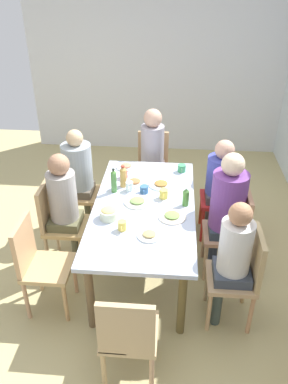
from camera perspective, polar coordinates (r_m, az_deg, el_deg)
ground_plane at (r=4.10m, az=-0.00°, el=-10.52°), size 6.93×6.93×0.00m
wall_left at (r=6.17m, az=2.40°, el=17.73°), size 0.12×4.00×2.60m
dining_table at (r=3.70m, az=-0.00°, el=-3.03°), size 1.83×0.95×0.72m
chair_0 at (r=3.82m, az=12.93°, el=-5.22°), size 0.40×0.40×0.90m
person_0 at (r=3.66m, az=12.05°, el=-1.84°), size 0.32×0.32×1.30m
chair_1 at (r=3.35m, az=14.10°, el=-11.38°), size 0.40×0.40×0.90m
person_1 at (r=3.22m, az=12.86°, el=-8.99°), size 0.30×0.30×1.18m
chair_2 at (r=4.32m, az=12.05°, el=-0.45°), size 0.40×0.40×0.90m
person_2 at (r=4.22m, az=11.11°, el=1.79°), size 0.32×0.32×1.15m
chair_3 at (r=3.93m, az=-12.53°, el=-4.00°), size 0.40×0.40×0.90m
person_3 at (r=3.79m, az=-11.57°, el=-1.44°), size 0.30×0.30×1.23m
chair_4 at (r=3.48m, az=-15.25°, el=-9.72°), size 0.40×0.40×0.90m
chair_5 at (r=4.42m, az=-10.43°, el=0.51°), size 0.40×0.40×0.90m
person_5 at (r=4.30m, az=-9.54°, el=2.95°), size 0.32×0.32×1.21m
chair_6 at (r=4.89m, az=1.27°, el=4.17°), size 0.40×0.40×0.90m
person_6 at (r=4.70m, az=1.23°, el=6.19°), size 0.30×0.30×1.25m
chair_7 at (r=2.84m, az=-2.32°, el=-20.12°), size 0.40×0.40×0.90m
plate_0 at (r=4.33m, az=-2.64°, el=3.78°), size 0.22×0.22×0.04m
plate_1 at (r=3.69m, az=-0.98°, el=-1.42°), size 0.25×0.25×0.04m
plate_2 at (r=3.27m, az=0.79°, el=-6.33°), size 0.20×0.20×0.04m
plate_3 at (r=3.50m, az=4.15°, el=-3.55°), size 0.25×0.25×0.04m
plate_4 at (r=3.98m, az=2.52°, el=1.13°), size 0.24×0.24×0.04m
plate_5 at (r=4.02m, az=-1.39°, el=1.47°), size 0.22×0.22×0.04m
bowl_0 at (r=3.48m, az=-5.18°, el=-3.12°), size 0.17×0.17×0.10m
cup_0 at (r=3.88m, az=-2.15°, el=0.83°), size 0.11×0.07×0.10m
cup_1 at (r=3.33m, az=-3.23°, el=-4.95°), size 0.11×0.07×0.09m
cup_2 at (r=4.11m, az=-2.97°, el=2.63°), size 0.12×0.08×0.08m
cup_3 at (r=4.25m, az=5.55°, el=3.48°), size 0.12×0.09×0.08m
cup_4 at (r=3.84m, az=0.02°, el=0.38°), size 0.12×0.08×0.07m
cup_5 at (r=3.76m, az=2.90°, el=-0.28°), size 0.12×0.08×0.09m
bottle_0 at (r=3.83m, az=-4.46°, el=1.61°), size 0.06×0.06×0.26m
bottle_1 at (r=3.64m, az=6.15°, el=-0.73°), size 0.06×0.06×0.19m
bottle_2 at (r=3.92m, az=-3.06°, el=2.26°), size 0.07×0.07×0.23m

